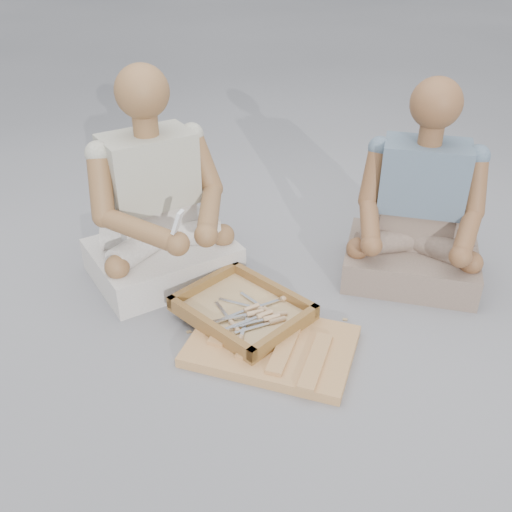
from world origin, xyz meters
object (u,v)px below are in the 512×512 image
Objects in this scene: carved_panel at (271,346)px; craftsman at (158,211)px; companion at (418,217)px; tool_tray at (242,310)px.

carved_panel is 0.81m from craftsman.
companion is at bearing 75.53° from carved_panel.
companion is at bearing 147.58° from craftsman.
tool_tray is 0.90m from companion.
carved_panel is 0.65× the size of craftsman.
tool_tray is at bearing 39.52° from companion.
carved_panel is at bearing 100.08° from craftsman.
craftsman is at bearing 168.12° from carved_panel.
craftsman reaches higher than companion.
carved_panel is 0.91m from companion.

